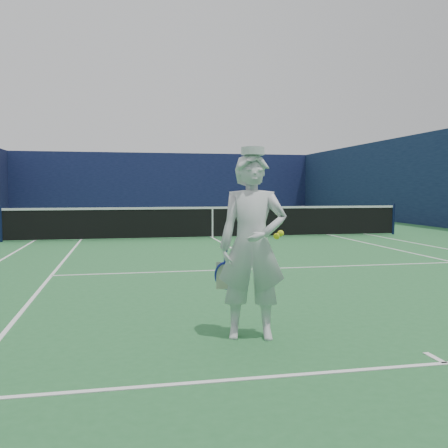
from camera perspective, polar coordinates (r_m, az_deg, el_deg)
name	(u,v)px	position (r m, az deg, el deg)	size (l,w,h in m)	color
ground	(212,238)	(16.11, -1.33, -1.59)	(80.00, 80.00, 0.00)	#286935
court_markings	(212,238)	(16.11, -1.33, -1.58)	(11.03, 23.83, 0.01)	white
windscreen_fence	(212,176)	(16.04, -1.34, 5.54)	(20.12, 36.12, 4.00)	#10153C
tennis_net	(212,221)	(16.07, -1.33, 0.38)	(12.88, 0.09, 1.07)	#141E4C
tennis_player	(252,246)	(5.24, 3.26, -2.49)	(0.79, 0.64, 2.00)	silver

